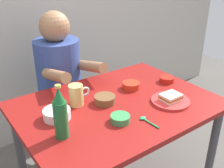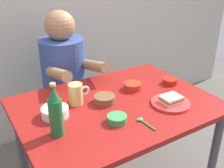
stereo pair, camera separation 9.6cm
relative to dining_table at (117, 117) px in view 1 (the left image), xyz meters
The scene contains 13 objects.
dining_table is the anchor object (origin of this frame).
stool 0.70m from the dining_table, 95.56° to the left, with size 0.34×0.34×0.45m.
person_seated 0.63m from the dining_table, 95.66° to the left, with size 0.33×0.56×0.72m.
plate_orange 0.32m from the dining_table, 33.53° to the right, with size 0.22×0.22×0.01m, color red.
sandwich 0.33m from the dining_table, 33.53° to the right, with size 0.11×0.09×0.04m.
beer_mug 0.27m from the dining_table, 148.53° to the left, with size 0.13×0.08×0.12m.
beer_bottle 0.46m from the dining_table, 165.33° to the right, with size 0.06×0.06×0.26m.
dip_bowl_green 0.22m from the dining_table, 122.22° to the right, with size 0.10×0.10×0.03m.
sambal_bowl_red 0.45m from the dining_table, ahead, with size 0.10×0.10×0.03m.
rice_bowl_white 0.37m from the dining_table, behind, with size 0.14×0.14×0.05m.
condiment_bowl_brown 0.14m from the dining_table, 140.28° to the left, with size 0.12×0.12×0.04m.
sauce_bowl_chili 0.24m from the dining_table, 28.85° to the left, with size 0.11×0.11×0.04m.
spoon 0.25m from the dining_table, 88.18° to the right, with size 0.04×0.12×0.01m.
Camera 1 is at (-0.79, -1.05, 1.48)m, focal length 42.72 mm.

